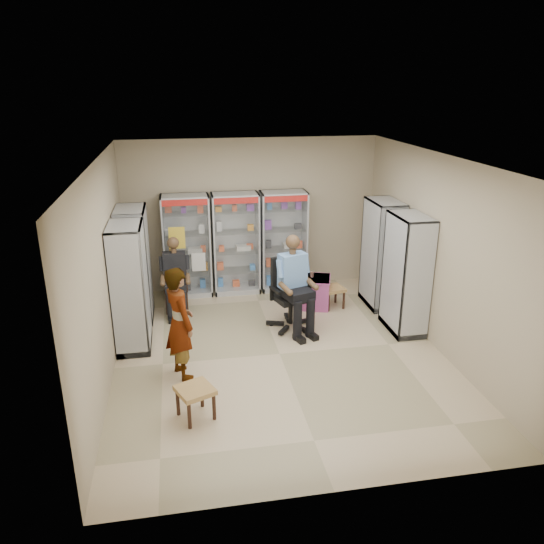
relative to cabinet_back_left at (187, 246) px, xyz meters
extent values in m
plane|color=tan|center=(1.30, -2.73, -1.00)|extent=(6.00, 6.00, 0.00)
cube|color=tan|center=(1.30, 0.27, 0.50)|extent=(5.00, 0.02, 3.00)
cube|color=tan|center=(1.30, -5.73, 0.50)|extent=(5.00, 0.02, 3.00)
cube|color=tan|center=(-1.20, -2.73, 0.50)|extent=(0.02, 6.00, 3.00)
cube|color=tan|center=(3.80, -2.73, 0.50)|extent=(0.02, 6.00, 3.00)
cube|color=silver|center=(1.30, -2.73, 2.00)|extent=(5.00, 6.00, 0.02)
cube|color=silver|center=(0.00, 0.00, 0.00)|extent=(0.90, 0.50, 2.00)
cube|color=#A2A4A9|center=(0.95, 0.00, 0.00)|extent=(0.90, 0.50, 2.00)
cube|color=#A6A8AD|center=(1.90, 0.00, 0.00)|extent=(0.90, 0.50, 2.00)
cube|color=#B2B3B9|center=(3.53, -1.13, 0.00)|extent=(0.90, 0.50, 2.00)
cube|color=silver|center=(3.53, -2.23, 0.00)|extent=(0.90, 0.50, 2.00)
cube|color=#ABAFB3|center=(-0.93, -0.93, 0.00)|extent=(0.90, 0.50, 2.00)
cube|color=#A8ABAF|center=(-0.93, -2.03, 0.00)|extent=(0.90, 0.50, 2.00)
cube|color=#322013|center=(-0.25, -0.73, -0.53)|extent=(0.42, 0.42, 0.94)
cube|color=black|center=(1.67, -1.81, -0.39)|extent=(0.84, 0.84, 1.23)
cube|color=#B4487C|center=(2.28, -1.00, -0.72)|extent=(0.73, 0.72, 0.57)
cylinder|color=#531907|center=(2.25, -0.96, -0.38)|extent=(0.07, 0.07, 0.10)
cube|color=#B0824A|center=(2.62, -1.11, -0.80)|extent=(0.47, 0.47, 0.40)
cube|color=olive|center=(-0.05, -4.16, -0.79)|extent=(0.56, 0.56, 0.42)
imported|color=gray|center=(-0.20, -3.09, -0.18)|extent=(0.60, 0.71, 1.65)
camera|label=1|loc=(-0.12, -9.93, 3.02)|focal=35.00mm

